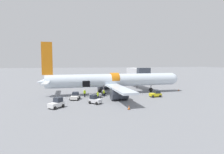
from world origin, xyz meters
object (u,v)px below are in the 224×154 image
at_px(airplane, 112,81).
at_px(ground_crew_loader_b, 104,93).
at_px(baggage_tug_mid, 57,104).
at_px(baggage_tug_rear, 75,96).
at_px(baggage_cart_loading, 96,96).
at_px(ground_crew_supervisor, 98,95).
at_px(ground_crew_driver, 111,91).
at_px(ground_crew_loader_a, 85,93).
at_px(baggage_tug_spare, 95,100).
at_px(baggage_tug_lead, 156,94).

bearing_deg(airplane, ground_crew_loader_b, -132.59).
bearing_deg(airplane, baggage_tug_mid, -139.28).
relative_size(baggage_tug_rear, baggage_cart_loading, 0.87).
bearing_deg(baggage_cart_loading, ground_crew_supervisor, -89.19).
xyz_separation_m(ground_crew_loader_b, ground_crew_driver, (1.90, 0.55, 0.15)).
bearing_deg(ground_crew_loader_a, baggage_tug_spare, -80.26).
xyz_separation_m(ground_crew_loader_a, ground_crew_driver, (6.23, 0.25, 0.06)).
distance_m(ground_crew_loader_a, ground_crew_loader_b, 4.34).
height_order(airplane, baggage_tug_spare, airplane).
relative_size(airplane, baggage_tug_rear, 11.79).
bearing_deg(baggage_tug_lead, ground_crew_loader_b, 162.30).
height_order(baggage_tug_mid, ground_crew_supervisor, ground_crew_supervisor).
bearing_deg(baggage_cart_loading, ground_crew_driver, 21.53).
relative_size(baggage_tug_lead, ground_crew_loader_b, 1.74).
height_order(baggage_tug_lead, ground_crew_loader_a, ground_crew_loader_a).
bearing_deg(baggage_tug_rear, ground_crew_loader_b, 15.58).
xyz_separation_m(baggage_tug_mid, baggage_tug_rear, (3.39, 6.09, -0.08)).
height_order(ground_crew_loader_b, ground_crew_supervisor, ground_crew_supervisor).
relative_size(baggage_cart_loading, ground_crew_loader_b, 2.26).
height_order(baggage_tug_lead, ground_crew_supervisor, ground_crew_supervisor).
height_order(baggage_cart_loading, ground_crew_loader_b, ground_crew_loader_b).
height_order(baggage_tug_lead, baggage_tug_mid, baggage_tug_mid).
bearing_deg(baggage_tug_rear, baggage_tug_spare, -54.31).
distance_m(baggage_tug_lead, baggage_tug_mid, 21.50).
xyz_separation_m(baggage_cart_loading, ground_crew_supervisor, (0.03, -2.36, 0.46)).
xyz_separation_m(baggage_tug_mid, ground_crew_loader_b, (9.91, 7.91, 0.08)).
distance_m(airplane, baggage_cart_loading, 6.76).
bearing_deg(airplane, baggage_cart_loading, -140.32).
relative_size(baggage_tug_lead, baggage_tug_spare, 1.05).
relative_size(airplane, ground_crew_loader_b, 23.17).
distance_m(baggage_tug_mid, baggage_cart_loading, 10.46).
height_order(baggage_cart_loading, ground_crew_loader_a, ground_crew_loader_a).
xyz_separation_m(baggage_tug_rear, ground_crew_loader_a, (2.19, 2.12, 0.25)).
relative_size(airplane, baggage_tug_lead, 13.30).
bearing_deg(baggage_tug_spare, baggage_cart_loading, 78.55).
distance_m(ground_crew_loader_b, ground_crew_driver, 1.98).
relative_size(baggage_cart_loading, ground_crew_driver, 1.90).
height_order(baggage_tug_mid, ground_crew_driver, ground_crew_driver).
height_order(baggage_tug_rear, ground_crew_driver, ground_crew_driver).
distance_m(baggage_tug_rear, ground_crew_loader_a, 3.06).
xyz_separation_m(baggage_tug_lead, baggage_tug_spare, (-14.31, -2.93, 0.04)).
relative_size(baggage_tug_mid, ground_crew_loader_b, 1.86).
distance_m(ground_crew_loader_a, ground_crew_driver, 6.23).
bearing_deg(baggage_tug_mid, airplane, 40.72).
distance_m(baggage_tug_lead, ground_crew_driver, 10.13).
bearing_deg(ground_crew_supervisor, ground_crew_loader_a, 122.23).
bearing_deg(baggage_tug_spare, baggage_tug_lead, 11.58).
bearing_deg(baggage_tug_mid, baggage_tug_rear, 60.94).
bearing_deg(airplane, baggage_tug_spare, -121.91).
bearing_deg(ground_crew_driver, baggage_tug_rear, -164.26).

